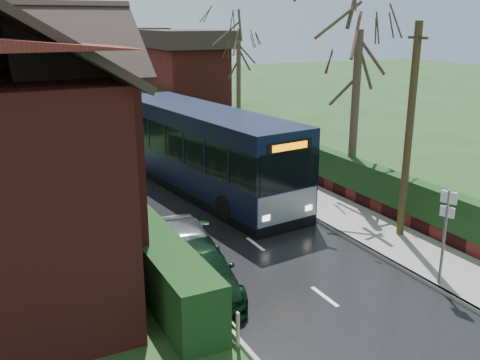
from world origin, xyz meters
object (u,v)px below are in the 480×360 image
car_silver (186,249)px  bus_stop_sign (446,225)px  car_green (199,270)px  telegraph_pole (409,134)px  bus (203,151)px

car_silver → bus_stop_sign: bearing=-25.3°
car_green → telegraph_pole: bearing=12.9°
bus → bus_stop_sign: 11.57m
car_silver → bus_stop_sign: bus_stop_sign is taller
bus → car_green: (-3.70, -8.42, -1.17)m
bus → car_green: 9.28m
bus_stop_sign → telegraph_pole: (1.60, 3.30, 1.76)m
car_silver → telegraph_pole: 8.19m
bus_stop_sign → car_green: bearing=134.7°
telegraph_pole → bus_stop_sign: bearing=-106.8°
car_silver → bus_stop_sign: size_ratio=1.50×
bus_stop_sign → telegraph_pole: size_ratio=0.40×
car_silver → car_green: car_silver is taller
bus → telegraph_pole: bearing=-70.4°
bus → telegraph_pole: size_ratio=1.69×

